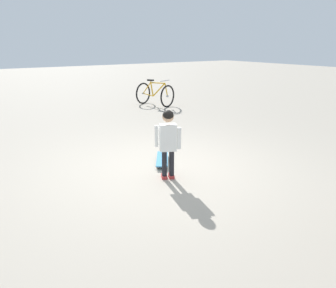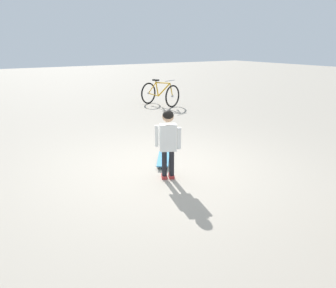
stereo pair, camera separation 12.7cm
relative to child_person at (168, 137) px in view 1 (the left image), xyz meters
name	(u,v)px [view 1 (the left image)]	position (x,y,z in m)	size (l,w,h in m)	color
ground_plane	(165,170)	(-0.33, 0.16, -0.66)	(50.00, 50.00, 0.00)	#9E9384
child_person	(168,137)	(0.00, 0.00, 0.00)	(0.34, 0.28, 1.06)	black
skateboard	(162,159)	(-0.63, 0.30, -0.60)	(0.73, 0.58, 0.07)	teal
bicycle_mid	(155,94)	(-5.24, 2.97, -0.28)	(1.25, 1.03, 0.85)	black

